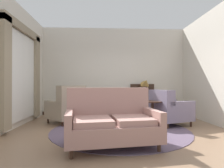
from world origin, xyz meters
TOP-DOWN VIEW (x-y plane):
  - ground at (0.00, 0.00)m, footprint 7.62×7.62m
  - wall_back at (0.00, 2.72)m, footprint 5.44×0.08m
  - wall_left at (-2.64, 0.82)m, footprint 0.08×3.81m
  - wall_right at (2.64, 0.82)m, footprint 0.08×3.81m
  - baseboard_back at (0.00, 2.67)m, footprint 5.28×0.03m
  - area_rug at (0.00, 0.30)m, footprint 3.28×3.28m
  - window_with_curtains at (-2.55, 0.91)m, footprint 0.12×2.16m
  - coffee_table at (-0.16, 0.32)m, footprint 0.85×0.85m
  - porcelain_vase at (-0.16, 0.37)m, footprint 0.16×0.16m
  - settee at (-0.25, -0.86)m, footprint 1.70×1.12m
  - armchair_foreground_right at (1.36, 0.76)m, footprint 1.11×1.06m
  - armchair_near_sideboard at (-0.39, 1.89)m, footprint 0.96×1.02m
  - armchair_near_window at (-1.42, 1.14)m, footprint 1.20×1.20m
  - side_table at (0.88, 0.63)m, footprint 0.56×0.56m
  - sideboard at (1.03, 2.43)m, footprint 0.88×0.40m
  - gramophone at (1.08, 2.34)m, footprint 0.35×0.43m

SIDE VIEW (x-z plane):
  - ground at x=0.00m, z-range 0.00..0.00m
  - area_rug at x=0.00m, z-range 0.00..0.01m
  - baseboard_back at x=0.00m, z-range 0.00..0.12m
  - coffee_table at x=-0.16m, z-range 0.14..0.60m
  - side_table at x=0.88m, z-range 0.07..0.74m
  - settee at x=-0.25m, z-range -0.11..0.93m
  - armchair_foreground_right at x=1.36m, z-range -0.07..0.89m
  - armchair_near_sideboard at x=-0.39m, z-range -0.07..0.92m
  - armchair_near_window at x=-1.42m, z-range -0.09..0.98m
  - sideboard at x=1.03m, z-range -0.05..1.07m
  - porcelain_vase at x=-0.16m, z-range 0.42..0.76m
  - gramophone at x=1.08m, z-range 0.88..1.37m
  - window_with_curtains at x=-2.55m, z-range 0.18..2.75m
  - wall_back at x=0.00m, z-range 0.00..3.19m
  - wall_left at x=-2.64m, z-range 0.00..3.19m
  - wall_right at x=2.64m, z-range 0.00..3.19m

